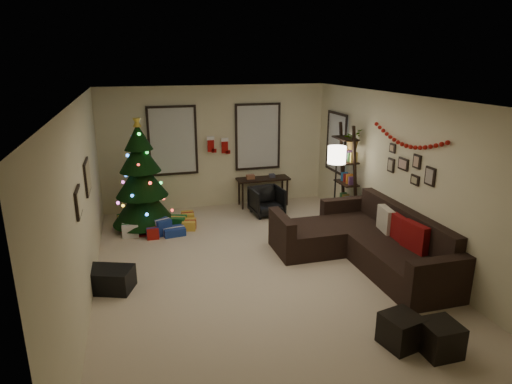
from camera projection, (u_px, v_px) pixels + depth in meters
floor at (260, 273)px, 7.00m from camera, size 7.00×7.00×0.00m
ceiling at (261, 99)px, 6.21m from camera, size 7.00×7.00×0.00m
wall_back at (216, 147)px, 9.83m from camera, size 5.00×0.00×5.00m
wall_front at (389, 318)px, 3.38m from camera, size 5.00×0.00×5.00m
wall_left at (82, 205)px, 5.95m from camera, size 0.00×7.00×7.00m
wall_right at (407, 179)px, 7.26m from camera, size 0.00×7.00×7.00m
window_back_left at (173, 141)px, 9.49m from camera, size 1.05×0.06×1.50m
window_back_right at (258, 137)px, 9.99m from camera, size 1.05×0.06×1.50m
window_right_wall at (337, 143)px, 9.55m from camera, size 0.06×0.90×1.30m
christmas_tree at (142, 183)px, 8.58m from camera, size 1.22×1.22×2.26m
presents at (158, 225)px, 8.69m from camera, size 1.50×1.01×0.30m
sofa at (365, 243)px, 7.36m from camera, size 2.05×2.96×0.91m
pillow_red_a at (415, 238)px, 6.69m from camera, size 0.19×0.49×0.48m
pillow_red_b at (399, 229)px, 7.07m from camera, size 0.14×0.42×0.42m
pillow_cream at (385, 221)px, 7.44m from camera, size 0.20×0.47×0.45m
ottoman_near at (401, 330)px, 5.18m from camera, size 0.48×0.48×0.39m
ottoman_far at (440, 338)px, 5.04m from camera, size 0.41×0.41×0.39m
desk at (263, 181)px, 10.06m from camera, size 1.19×0.43×0.64m
desk_chair at (267, 201)px, 9.51m from camera, size 0.65×0.61×0.61m
bookshelf at (347, 176)px, 8.84m from camera, size 0.30×0.59×2.04m
potted_plant at (353, 136)px, 8.49m from camera, size 0.59×0.58×0.50m
floor_lamp at (337, 160)px, 8.46m from camera, size 0.35×0.35×1.65m
art_map at (87, 177)px, 6.66m from camera, size 0.04×0.60×0.50m
art_abstract at (78, 202)px, 5.42m from camera, size 0.04×0.45×0.35m
gallery at (410, 167)px, 7.12m from camera, size 0.03×1.25×0.54m
garland at (407, 138)px, 7.07m from camera, size 0.08×1.90×0.30m
stocking_left at (211, 144)px, 9.60m from camera, size 0.20×0.05×0.36m
stocking_right at (225, 145)px, 9.80m from camera, size 0.20×0.05×0.36m
storage_bin at (109, 279)px, 6.44m from camera, size 0.78×0.65×0.33m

